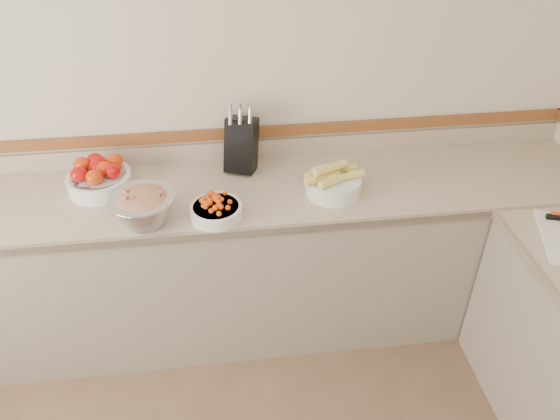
{
  "coord_description": "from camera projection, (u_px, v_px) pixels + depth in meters",
  "views": [
    {
      "loc": [
        0.11,
        -0.56,
        2.39
      ],
      "look_at": [
        0.35,
        1.35,
        1.0
      ],
      "focal_mm": 35.0,
      "sensor_mm": 36.0,
      "label": 1
    }
  ],
  "objects": [
    {
      "name": "back_wall",
      "position": [
        193.0,
        89.0,
        2.68
      ],
      "size": [
        4.0,
        0.0,
        4.0
      ],
      "primitive_type": "plane",
      "rotation": [
        1.57,
        0.0,
        0.0
      ],
      "color": "beige",
      "rests_on": "ground_plane"
    },
    {
      "name": "counter_back",
      "position": [
        208.0,
        262.0,
        2.92
      ],
      "size": [
        4.0,
        0.65,
        1.08
      ],
      "color": "#C1AA8C",
      "rests_on": "ground_plane"
    },
    {
      "name": "knife_block",
      "position": [
        241.0,
        143.0,
        2.76
      ],
      "size": [
        0.2,
        0.22,
        0.36
      ],
      "color": "black",
      "rests_on": "counter_back"
    },
    {
      "name": "tomato_bowl",
      "position": [
        99.0,
        177.0,
        2.65
      ],
      "size": [
        0.31,
        0.31,
        0.15
      ],
      "color": "white",
      "rests_on": "counter_back"
    },
    {
      "name": "cherry_tomato_bowl",
      "position": [
        216.0,
        209.0,
        2.47
      ],
      "size": [
        0.24,
        0.24,
        0.13
      ],
      "color": "white",
      "rests_on": "counter_back"
    },
    {
      "name": "corn_bowl",
      "position": [
        333.0,
        182.0,
        2.63
      ],
      "size": [
        0.3,
        0.27,
        0.16
      ],
      "color": "white",
      "rests_on": "counter_back"
    },
    {
      "name": "rhubarb_bowl",
      "position": [
        143.0,
        207.0,
        2.42
      ],
      "size": [
        0.3,
        0.3,
        0.17
      ],
      "color": "#B2B2BA",
      "rests_on": "counter_back"
    }
  ]
}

